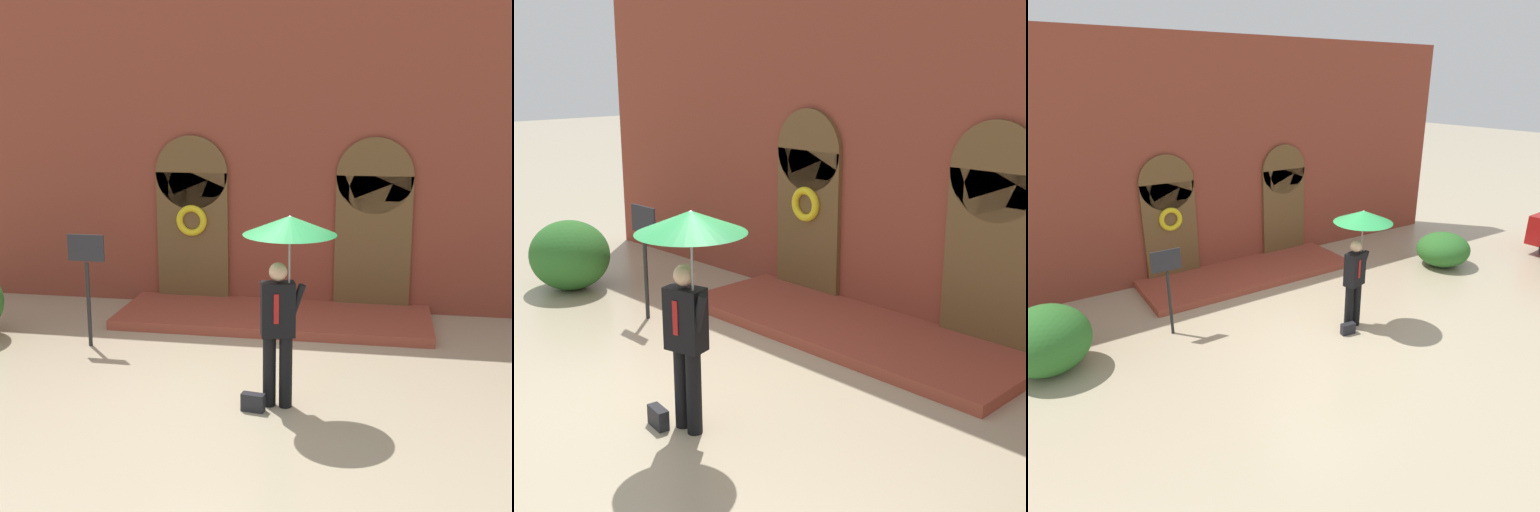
# 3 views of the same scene
# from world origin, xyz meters

# --- Properties ---
(ground_plane) EXTENTS (80.00, 80.00, 0.00)m
(ground_plane) POSITION_xyz_m (0.00, 0.00, 0.00)
(ground_plane) COLOR tan
(building_facade) EXTENTS (14.00, 2.30, 5.60)m
(building_facade) POSITION_xyz_m (-0.00, 4.15, 2.68)
(building_facade) COLOR brown
(building_facade) RESTS_ON ground
(person_with_umbrella) EXTENTS (1.10, 1.10, 2.36)m
(person_with_umbrella) POSITION_xyz_m (0.65, -0.24, 1.91)
(person_with_umbrella) COLOR black
(person_with_umbrella) RESTS_ON ground
(handbag) EXTENTS (0.30, 0.16, 0.22)m
(handbag) POSITION_xyz_m (0.28, -0.44, 0.11)
(handbag) COLOR black
(handbag) RESTS_ON ground
(sign_post) EXTENTS (0.56, 0.06, 1.72)m
(sign_post) POSITION_xyz_m (-2.56, 1.42, 1.16)
(sign_post) COLOR black
(sign_post) RESTS_ON ground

